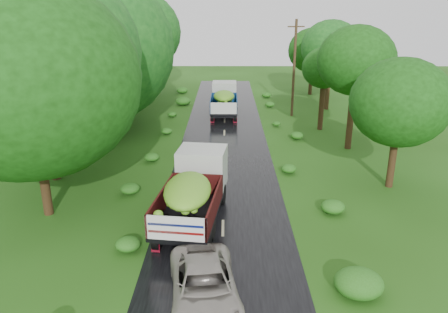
{
  "coord_description": "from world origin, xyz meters",
  "views": [
    {
      "loc": [
        0.15,
        -14.32,
        10.07
      ],
      "look_at": [
        0.02,
        9.37,
        1.7
      ],
      "focal_mm": 35.0,
      "sensor_mm": 36.0,
      "label": 1
    }
  ],
  "objects_px": {
    "truck_near": "(194,188)",
    "truck_far": "(224,98)",
    "car": "(204,286)",
    "utility_pole": "(294,68)"
  },
  "relations": [
    {
      "from": "truck_near",
      "to": "truck_far",
      "type": "distance_m",
      "value": 21.2
    },
    {
      "from": "utility_pole",
      "to": "car",
      "type": "bearing_deg",
      "value": -112.33
    },
    {
      "from": "truck_far",
      "to": "car",
      "type": "distance_m",
      "value": 27.53
    },
    {
      "from": "car",
      "to": "utility_pole",
      "type": "distance_m",
      "value": 28.36
    },
    {
      "from": "truck_near",
      "to": "truck_far",
      "type": "relative_size",
      "value": 1.09
    },
    {
      "from": "truck_near",
      "to": "car",
      "type": "bearing_deg",
      "value": -75.88
    },
    {
      "from": "car",
      "to": "truck_near",
      "type": "bearing_deg",
      "value": 89.29
    },
    {
      "from": "utility_pole",
      "to": "truck_far",
      "type": "bearing_deg",
      "value": 169.5
    },
    {
      "from": "truck_near",
      "to": "car",
      "type": "xyz_separation_m",
      "value": [
        0.76,
        -6.35,
        -0.95
      ]
    },
    {
      "from": "truck_far",
      "to": "utility_pole",
      "type": "distance_m",
      "value": 7.0
    }
  ]
}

